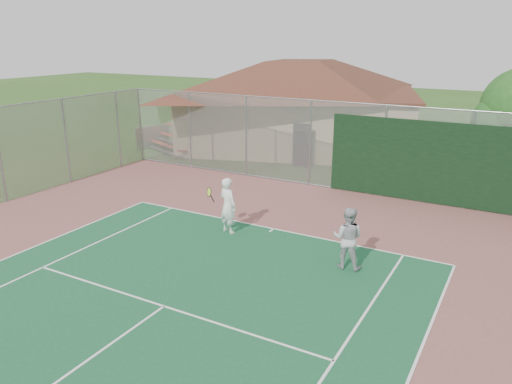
# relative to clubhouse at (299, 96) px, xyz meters

# --- Properties ---
(back_fence) EXTENTS (20.08, 0.11, 3.53)m
(back_fence) POSITION_rel_clubhouse_xyz_m (6.61, -6.61, -1.16)
(back_fence) COLOR gray
(back_fence) RESTS_ON ground
(side_fence_left) EXTENTS (0.08, 9.00, 3.50)m
(side_fence_left) POSITION_rel_clubhouse_xyz_m (-5.50, -11.09, -1.07)
(side_fence_left) COLOR gray
(side_fence_left) RESTS_ON ground
(clubhouse) EXTENTS (14.85, 12.02, 5.56)m
(clubhouse) POSITION_rel_clubhouse_xyz_m (0.00, 0.00, 0.00)
(clubhouse) COLOR tan
(clubhouse) RESTS_ON ground
(bleachers) EXTENTS (3.96, 3.08, 1.22)m
(bleachers) POSITION_rel_clubhouse_xyz_m (-5.27, -4.24, -2.18)
(bleachers) COLOR #A43425
(bleachers) RESTS_ON ground
(player_white_front) EXTENTS (1.03, 0.75, 1.77)m
(player_white_front) POSITION_rel_clubhouse_xyz_m (3.37, -12.65, -1.93)
(player_white_front) COLOR white
(player_white_front) RESTS_ON ground
(player_grey_back) EXTENTS (0.89, 0.73, 1.68)m
(player_grey_back) POSITION_rel_clubhouse_xyz_m (7.46, -13.22, -1.98)
(player_grey_back) COLOR #ADAFB2
(player_grey_back) RESTS_ON ground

